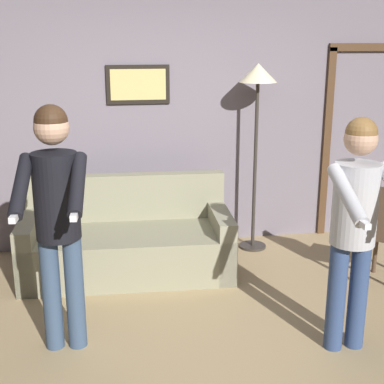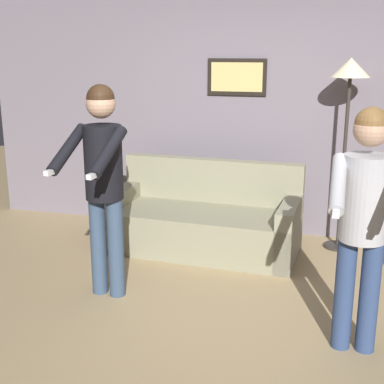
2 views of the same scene
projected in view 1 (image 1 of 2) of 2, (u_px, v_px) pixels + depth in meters
ground_plane at (208, 345)px, 3.84m from camera, size 12.00×12.00×0.00m
back_wall_assembly at (171, 122)px, 5.48m from camera, size 6.40×0.10×2.60m
couch at (128, 244)px, 4.99m from camera, size 1.94×0.94×0.87m
torchiere_lamp at (258, 92)px, 5.21m from camera, size 0.37×0.37×1.90m
person_standing_left at (57, 208)px, 3.53m from camera, size 0.46×0.69×1.72m
person_standing_right at (355, 216)px, 3.54m from camera, size 0.43×0.67×1.64m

